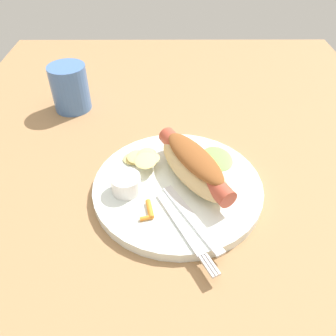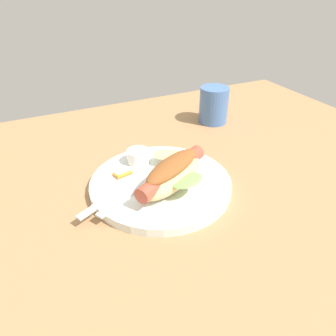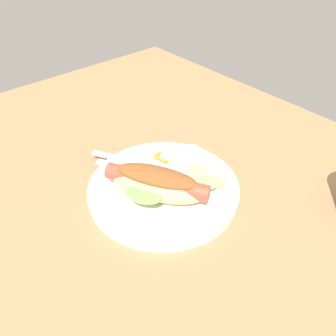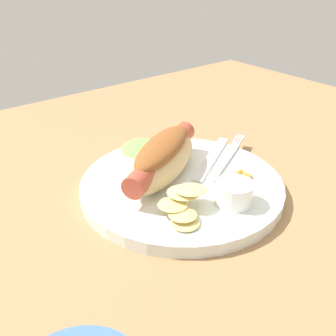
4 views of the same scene
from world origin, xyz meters
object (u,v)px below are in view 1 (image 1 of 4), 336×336
(plate, at_px, (180,187))
(fork, at_px, (185,229))
(knife, at_px, (192,218))
(drinking_cup, at_px, (70,88))
(sauce_ramekin, at_px, (126,184))
(chips_pile, at_px, (142,158))
(carrot_garnish, at_px, (149,211))
(hot_dog, at_px, (195,165))

(plate, xyz_separation_m, fork, (0.09, 0.00, 0.01))
(fork, xyz_separation_m, knife, (-0.02, 0.01, -0.00))
(fork, relative_size, drinking_cup, 1.51)
(sauce_ramekin, xyz_separation_m, knife, (0.06, 0.10, -0.01))
(chips_pile, relative_size, carrot_garnish, 2.09)
(hot_dog, height_order, carrot_garnish, hot_dog)
(knife, bearing_deg, carrot_garnish, -130.03)
(sauce_ramekin, height_order, knife, sauce_ramekin)
(plate, height_order, sauce_ramekin, sauce_ramekin)
(plate, height_order, knife, knife)
(plate, xyz_separation_m, hot_dog, (-0.01, 0.02, 0.04))
(fork, relative_size, knife, 1.02)
(plate, bearing_deg, chips_pile, -127.11)
(knife, bearing_deg, sauce_ramekin, -150.35)
(knife, xyz_separation_m, drinking_cup, (-0.32, -0.23, 0.03))
(sauce_ramekin, distance_m, fork, 0.11)
(hot_dog, height_order, fork, hot_dog)
(hot_dog, distance_m, knife, 0.09)
(hot_dog, relative_size, drinking_cup, 1.81)
(drinking_cup, bearing_deg, carrot_garnish, 28.92)
(fork, bearing_deg, hot_dog, 143.37)
(knife, height_order, chips_pile, chips_pile)
(sauce_ramekin, bearing_deg, fork, 48.10)
(chips_pile, xyz_separation_m, drinking_cup, (-0.20, -0.16, 0.02))
(knife, relative_size, chips_pile, 1.76)
(plate, height_order, hot_dog, hot_dog)
(plate, distance_m, hot_dog, 0.04)
(plate, xyz_separation_m, drinking_cup, (-0.25, -0.22, 0.04))
(fork, bearing_deg, carrot_garnish, -148.17)
(fork, bearing_deg, plate, 155.92)
(knife, xyz_separation_m, carrot_garnish, (-0.01, -0.06, 0.00))
(hot_dog, bearing_deg, plate, -90.39)
(sauce_ramekin, bearing_deg, knife, 59.26)
(hot_dog, distance_m, drinking_cup, 0.34)
(fork, distance_m, carrot_garnish, 0.06)
(fork, height_order, knife, same)
(fork, bearing_deg, chips_pile, 178.59)
(plate, xyz_separation_m, carrot_garnish, (0.06, -0.05, 0.01))
(drinking_cup, bearing_deg, fork, 32.94)
(knife, bearing_deg, drinking_cup, -173.86)
(knife, xyz_separation_m, chips_pile, (-0.12, -0.07, 0.01))
(drinking_cup, bearing_deg, plate, 40.94)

